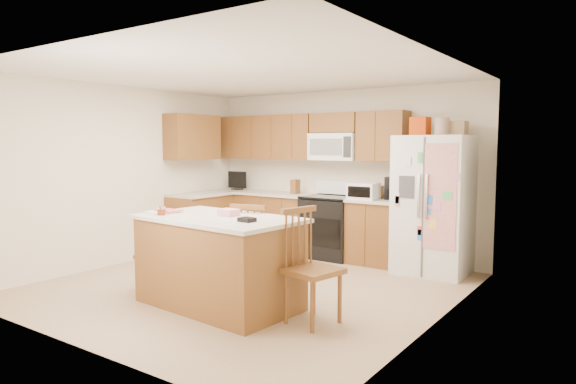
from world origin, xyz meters
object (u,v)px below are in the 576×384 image
Objects in this scene: island at (219,261)px; windsor_chair_left at (157,256)px; windsor_chair_back at (254,251)px; stove at (331,226)px; windsor_chair_right at (311,269)px; refrigerator at (433,203)px.

windsor_chair_left is (-0.94, -0.00, -0.06)m from island.
stove is at bearing 96.25° from windsor_chair_back.
windsor_chair_right is (1.06, 0.12, 0.04)m from island.
windsor_chair_left is at bearing -179.76° from island.
windsor_chair_back is (-1.34, -2.07, -0.43)m from refrigerator.
island is at bearing -117.36° from refrigerator.
windsor_chair_back is at bearing -122.93° from refrigerator.
stove reaches higher than windsor_chair_back.
windsor_chair_left is at bearing -176.60° from windsor_chair_right.
refrigerator reaches higher than windsor_chair_right.
island is 2.06× the size of windsor_chair_left.
windsor_chair_right is (-0.30, -2.51, -0.41)m from refrigerator.
windsor_chair_right is at bearing 6.18° from island.
stove is 2.87m from windsor_chair_right.
windsor_chair_right reaches higher than windsor_chair_back.
refrigerator reaches higher than island.
island is 1.65× the size of windsor_chair_right.
windsor_chair_left is 1.12m from windsor_chair_back.
windsor_chair_right is (2.00, 0.12, 0.10)m from windsor_chair_left.
refrigerator is at bearing 83.27° from windsor_chair_right.
island reaches higher than windsor_chair_left.
windsor_chair_right is at bearing -23.22° from windsor_chair_back.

